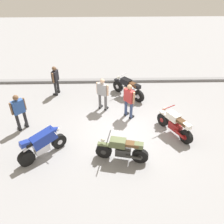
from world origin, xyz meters
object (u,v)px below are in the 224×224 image
at_px(motorcycle_cream_vintage, 175,124).
at_px(person_in_gray_shirt, 103,92).
at_px(person_in_red_shirt, 129,99).
at_px(person_in_black_shirt, 55,79).
at_px(motorcycle_black_cruiser, 128,88).
at_px(motorcycle_olive_vintage, 122,150).
at_px(person_in_blue_shirt, 19,110).
at_px(motorcycle_blue_sportbike, 42,143).

bearing_deg(motorcycle_cream_vintage, person_in_gray_shirt, 26.65).
distance_m(motorcycle_cream_vintage, person_in_red_shirt, 2.26).
height_order(motorcycle_cream_vintage, person_in_black_shirt, person_in_black_shirt).
height_order(motorcycle_black_cruiser, motorcycle_olive_vintage, motorcycle_black_cruiser).
distance_m(motorcycle_black_cruiser, person_in_blue_shirt, 5.43).
bearing_deg(person_in_black_shirt, person_in_red_shirt, 161.98).
bearing_deg(motorcycle_olive_vintage, person_in_black_shirt, -44.50).
xyz_separation_m(motorcycle_blue_sportbike, person_in_red_shirt, (3.38, 2.40, 0.37)).
relative_size(motorcycle_black_cruiser, person_in_black_shirt, 1.01).
xyz_separation_m(motorcycle_blue_sportbike, person_in_blue_shirt, (-1.26, 1.64, 0.37)).
bearing_deg(person_in_blue_shirt, motorcycle_blue_sportbike, 176.31).
xyz_separation_m(motorcycle_black_cruiser, person_in_gray_shirt, (-1.31, -1.14, 0.41)).
bearing_deg(person_in_blue_shirt, motorcycle_olive_vintage, -155.92).
distance_m(motorcycle_blue_sportbike, person_in_gray_shirt, 3.79).
bearing_deg(person_in_red_shirt, motorcycle_olive_vintage, -140.98).
relative_size(motorcycle_olive_vintage, person_in_black_shirt, 1.22).
xyz_separation_m(person_in_red_shirt, person_in_gray_shirt, (-1.18, 0.67, -0.03)).
relative_size(motorcycle_blue_sportbike, person_in_blue_shirt, 0.95).
height_order(motorcycle_olive_vintage, motorcycle_blue_sportbike, motorcycle_blue_sportbike).
bearing_deg(person_in_gray_shirt, motorcycle_black_cruiser, -19.01).
bearing_deg(person_in_black_shirt, motorcycle_black_cruiser, -172.77).
bearing_deg(person_in_gray_shirt, person_in_blue_shirt, 142.36).
height_order(motorcycle_black_cruiser, motorcycle_cream_vintage, motorcycle_black_cruiser).
height_order(motorcycle_olive_vintage, person_in_blue_shirt, person_in_blue_shirt).
distance_m(motorcycle_black_cruiser, person_in_red_shirt, 1.86).
bearing_deg(motorcycle_blue_sportbike, person_in_black_shirt, 52.84).
relative_size(motorcycle_olive_vintage, person_in_blue_shirt, 1.15).
relative_size(motorcycle_cream_vintage, motorcycle_olive_vintage, 0.91).
bearing_deg(motorcycle_cream_vintage, person_in_blue_shirt, 54.80).
distance_m(motorcycle_blue_sportbike, person_in_blue_shirt, 2.10).
xyz_separation_m(motorcycle_cream_vintage, person_in_red_shirt, (-1.82, 1.25, 0.48)).
height_order(motorcycle_blue_sportbike, person_in_gray_shirt, person_in_gray_shirt).
height_order(person_in_red_shirt, person_in_black_shirt, person_in_red_shirt).
relative_size(motorcycle_cream_vintage, person_in_gray_shirt, 1.07).
bearing_deg(person_in_red_shirt, person_in_black_shirt, 107.77).
xyz_separation_m(motorcycle_cream_vintage, person_in_gray_shirt, (-3.01, 1.92, 0.44)).
bearing_deg(person_in_gray_shirt, motorcycle_olive_vintage, -137.67).
relative_size(motorcycle_black_cruiser, motorcycle_olive_vintage, 0.82).
bearing_deg(person_in_red_shirt, motorcycle_black_cruiser, 44.53).
bearing_deg(person_in_black_shirt, person_in_gray_shirt, 161.33).
height_order(person_in_black_shirt, person_in_gray_shirt, person_in_gray_shirt).
xyz_separation_m(motorcycle_blue_sportbike, person_in_gray_shirt, (2.20, 3.06, 0.34)).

